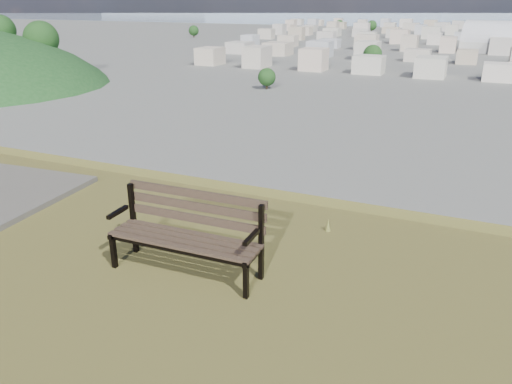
% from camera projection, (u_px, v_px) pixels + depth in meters
% --- Properties ---
extents(park_bench, '(1.79, 0.61, 0.93)m').
position_uv_depth(park_bench, '(188.00, 229.00, 5.68)').
color(park_bench, '#423426').
rests_on(park_bench, hilltop_mesa).
extents(city_blocks, '(395.00, 361.00, 7.00)m').
position_uv_depth(city_blocks, '(481.00, 36.00, 348.73)').
color(city_blocks, beige).
rests_on(city_blocks, ground).
extents(city_trees, '(406.52, 387.20, 9.98)m').
position_uv_depth(city_trees, '(430.00, 40.00, 293.99)').
color(city_trees, '#2D2316').
rests_on(city_trees, ground).
extents(bay_water, '(2400.00, 700.00, 0.12)m').
position_uv_depth(bay_water, '(487.00, 17.00, 780.54)').
color(bay_water, '#8C9EB2').
rests_on(bay_water, ground).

